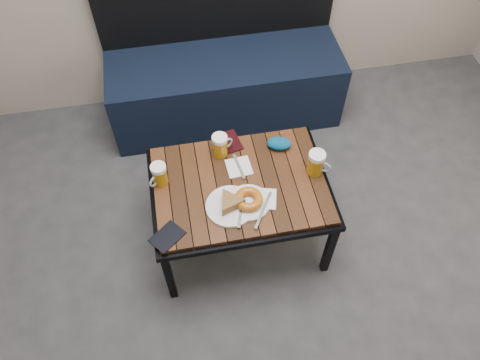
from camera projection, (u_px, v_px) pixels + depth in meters
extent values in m
cube|color=black|center=(225.00, 88.00, 2.92)|extent=(1.40, 0.50, 0.45)
cube|color=black|center=(169.00, 276.00, 2.18)|extent=(0.04, 0.03, 0.42)
cube|color=black|center=(329.00, 249.00, 2.27)|extent=(0.04, 0.03, 0.42)
cube|color=black|center=(159.00, 181.00, 2.51)|extent=(0.04, 0.04, 0.42)
cube|color=black|center=(300.00, 161.00, 2.60)|extent=(0.04, 0.04, 0.42)
cube|color=black|center=(240.00, 188.00, 2.21)|extent=(0.84, 0.62, 0.03)
cube|color=#321B0B|center=(240.00, 185.00, 2.19)|extent=(0.80, 0.58, 0.02)
cylinder|color=#A76F0D|center=(160.00, 176.00, 2.15)|extent=(0.10, 0.10, 0.09)
cylinder|color=white|center=(158.00, 168.00, 2.10)|extent=(0.07, 0.07, 0.02)
torus|color=#8C999E|center=(154.00, 181.00, 2.13)|extent=(0.05, 0.05, 0.06)
cylinder|color=#A76F0D|center=(220.00, 147.00, 2.25)|extent=(0.09, 0.09, 0.10)
cylinder|color=white|center=(220.00, 139.00, 2.20)|extent=(0.07, 0.07, 0.02)
torus|color=#8C999E|center=(227.00, 143.00, 2.26)|extent=(0.06, 0.03, 0.06)
cylinder|color=#A76F0D|center=(315.00, 164.00, 2.18)|extent=(0.10, 0.10, 0.10)
cylinder|color=white|center=(317.00, 156.00, 2.13)|extent=(0.08, 0.08, 0.02)
torus|color=#8C999E|center=(325.00, 167.00, 2.17)|extent=(0.06, 0.04, 0.06)
cylinder|color=white|center=(230.00, 206.00, 2.09)|extent=(0.22, 0.22, 0.01)
cylinder|color=white|center=(248.00, 203.00, 2.11)|extent=(0.20, 0.20, 0.01)
torus|color=#94500D|center=(249.00, 199.00, 2.09)|extent=(0.13, 0.13, 0.04)
cube|color=#A5A8AD|center=(263.00, 210.00, 2.07)|extent=(0.12, 0.18, 0.00)
cube|color=#A5A8AD|center=(241.00, 213.00, 2.06)|extent=(0.06, 0.15, 0.00)
cube|color=white|center=(239.00, 167.00, 2.23)|extent=(0.12, 0.12, 0.01)
cube|color=#A5A8AD|center=(239.00, 166.00, 2.23)|extent=(0.04, 0.15, 0.00)
cube|color=white|center=(261.00, 199.00, 2.12)|extent=(0.16, 0.14, 0.01)
cube|color=black|center=(167.00, 237.00, 2.01)|extent=(0.17, 0.16, 0.01)
cube|color=black|center=(229.00, 142.00, 2.33)|extent=(0.13, 0.16, 0.01)
ellipsoid|color=navy|center=(279.00, 143.00, 2.29)|extent=(0.14, 0.11, 0.05)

